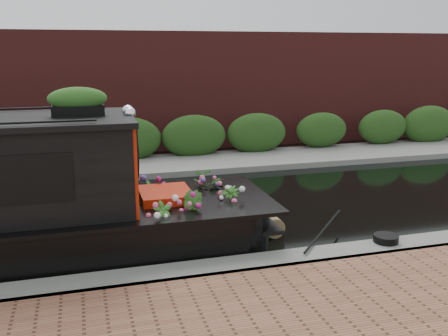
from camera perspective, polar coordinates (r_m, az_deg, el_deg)
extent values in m
plane|color=black|center=(10.64, -8.49, -5.45)|extent=(80.00, 80.00, 0.00)
cube|color=slate|center=(7.62, -4.97, -13.27)|extent=(40.00, 0.60, 0.50)
cube|color=slate|center=(14.65, -10.76, -0.28)|extent=(40.00, 2.40, 0.34)
cube|color=#204316|center=(15.53, -11.10, 0.48)|extent=(40.00, 1.10, 2.80)
cube|color=#58201D|center=(17.58, -11.74, 1.96)|extent=(40.00, 1.00, 8.00)
cube|color=#BA2107|center=(8.48, -10.64, 0.54)|extent=(0.08, 1.92, 1.48)
cube|color=black|center=(7.51, -21.02, -1.17)|extent=(0.99, 0.04, 0.60)
cube|color=#BA2107|center=(8.76, -6.70, -4.29)|extent=(0.88, 0.99, 0.55)
sphere|color=white|center=(8.18, -10.72, 6.19)|extent=(0.20, 0.20, 0.20)
sphere|color=white|center=(8.48, -10.93, 6.44)|extent=(0.20, 0.20, 0.20)
cube|color=black|center=(8.29, -16.32, 6.31)|extent=(0.81, 0.30, 0.16)
ellipsoid|color=#CC5A16|center=(8.27, -16.42, 7.77)|extent=(0.89, 0.32, 0.26)
imported|color=#2D6120|center=(7.92, -6.95, -5.96)|extent=(0.38, 0.33, 0.62)
imported|color=#2D6120|center=(8.08, -3.41, -5.15)|extent=(0.49, 0.50, 0.71)
imported|color=#2D6120|center=(9.43, -1.65, -2.53)|extent=(0.63, 0.56, 0.67)
imported|color=#2D6120|center=(8.71, 0.67, -4.08)|extent=(0.45, 0.45, 0.61)
imported|color=#2D6120|center=(9.41, -8.53, -2.82)|extent=(0.26, 0.36, 0.63)
cylinder|color=olive|center=(9.46, 5.52, -6.60)|extent=(0.38, 0.37, 0.38)
cylinder|color=black|center=(8.91, 18.02, -7.68)|extent=(0.42, 0.42, 0.12)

